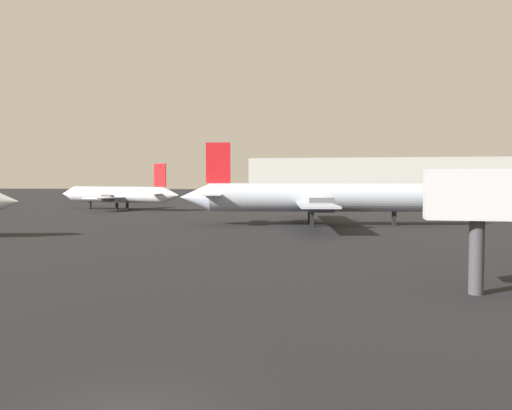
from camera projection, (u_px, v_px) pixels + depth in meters
The scene contains 3 objects.
airplane_distant at pixel (320, 197), 63.61m from camera, with size 34.67×29.42×9.99m.
airplane_far_right at pixel (118, 195), 96.34m from camera, with size 26.17×17.40×8.33m.
terminal_building at pixel (375, 180), 139.38m from camera, with size 64.40×18.72×11.05m, color #B7B7B2.
Camera 1 is at (4.88, -11.14, 5.45)m, focal length 37.10 mm.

